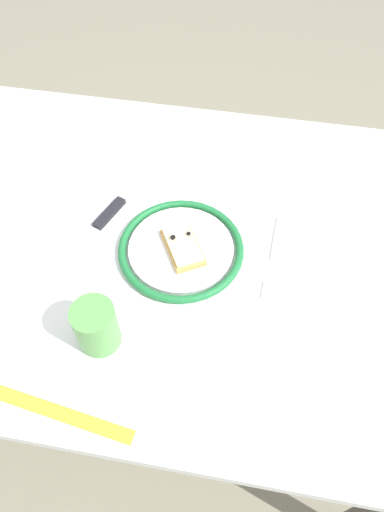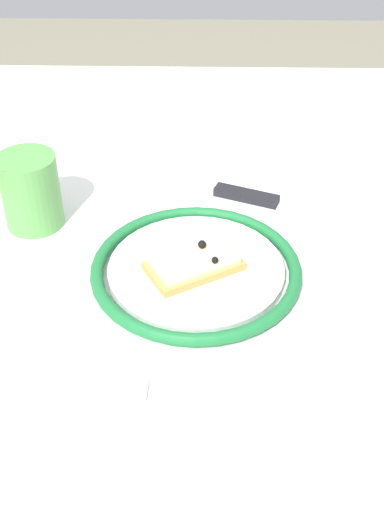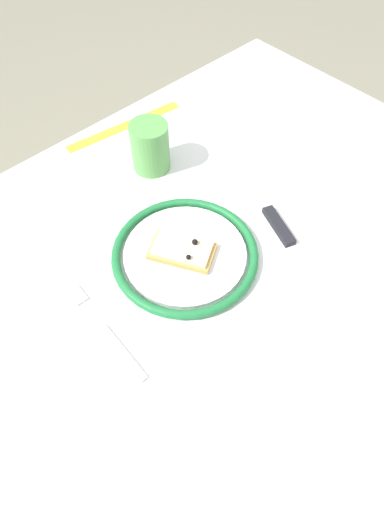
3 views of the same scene
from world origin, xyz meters
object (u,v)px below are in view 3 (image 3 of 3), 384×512
at_px(pizza_slice_near, 182,250).
at_px(measuring_tape, 125,126).
at_px(knife, 270,214).
at_px(fork, 104,330).
at_px(cup, 150,147).
at_px(dining_table, 212,278).
at_px(plate, 185,254).

bearing_deg(pizza_slice_near, measuring_tape, 67.23).
bearing_deg(measuring_tape, knife, -76.66).
bearing_deg(fork, cup, 38.65).
height_order(knife, fork, knife).
bearing_deg(pizza_slice_near, knife, -11.97).
bearing_deg(dining_table, cup, 76.51).
bearing_deg(cup, measuring_tape, 74.92).
height_order(pizza_slice_near, fork, pizza_slice_near).
xyz_separation_m(dining_table, pizza_slice_near, (-0.05, 0.02, 0.11)).
bearing_deg(cup, dining_table, -103.49).
height_order(plate, cup, cup).
bearing_deg(pizza_slice_near, cup, 62.62).
bearing_deg(knife, cup, 106.51).
bearing_deg(knife, dining_table, 173.63).
bearing_deg(measuring_tape, pizza_slice_near, -104.87).
distance_m(dining_table, knife, 0.16).
relative_size(cup, measuring_tape, 0.36).
xyz_separation_m(knife, cup, (-0.07, 0.25, 0.04)).
height_order(plate, fork, plate).
xyz_separation_m(plate, pizza_slice_near, (-0.00, 0.00, 0.01)).
relative_size(dining_table, measuring_tape, 4.24).
bearing_deg(measuring_tape, dining_table, -96.18).
relative_size(knife, measuring_tape, 0.85).
distance_m(dining_table, measuring_tape, 0.39).
xyz_separation_m(fork, measuring_tape, (0.32, 0.37, -0.00)).
bearing_deg(dining_table, fork, 178.93).
bearing_deg(fork, dining_table, -1.07).
distance_m(dining_table, fork, 0.25).
distance_m(cup, measuring_tape, 0.15).
relative_size(plate, measuring_tape, 0.91).
relative_size(dining_table, pizza_slice_near, 9.39).
xyz_separation_m(pizza_slice_near, fork, (-0.18, -0.02, -0.02)).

